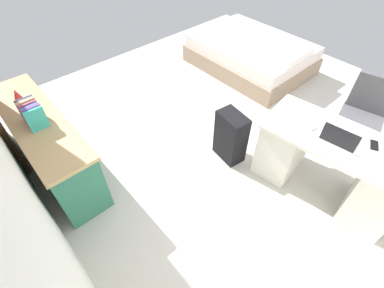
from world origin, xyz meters
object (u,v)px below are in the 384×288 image
object	(u,v)px
computer_mouse	(313,127)
office_chair	(359,121)
bed	(251,54)
laptop	(339,139)
cell_phone_near_laptop	(374,145)
suitcase_black	(231,137)
desk	(329,164)
credenza	(48,145)
figurine_small	(16,94)

from	to	relation	value
computer_mouse	office_chair	bearing A→B (deg)	-108.66
office_chair	bed	size ratio (longest dim) A/B	0.49
laptop	cell_phone_near_laptop	size ratio (longest dim) A/B	2.48
suitcase_black	computer_mouse	size ratio (longest dim) A/B	6.33
desk	suitcase_black	distance (m)	1.06
office_chair	computer_mouse	xyz separation A→B (m)	(0.17, 0.91, 0.34)
desk	laptop	xyz separation A→B (m)	(0.01, 0.07, 0.40)
suitcase_black	office_chair	bearing A→B (deg)	-117.62
laptop	cell_phone_near_laptop	xyz separation A→B (m)	(-0.24, -0.21, -0.04)
suitcase_black	bed	bearing A→B (deg)	-48.84
credenza	computer_mouse	xyz separation A→B (m)	(-1.92, -1.97, 0.38)
suitcase_black	cell_phone_near_laptop	distance (m)	1.40
desk	suitcase_black	bearing A→B (deg)	21.87
desk	cell_phone_near_laptop	size ratio (longest dim) A/B	11.16
laptop	cell_phone_near_laptop	bearing A→B (deg)	-138.73
credenza	laptop	world-z (taller)	laptop
computer_mouse	credenza	bearing A→B (deg)	37.87
suitcase_black	cell_phone_near_laptop	size ratio (longest dim) A/B	4.66
credenza	office_chair	bearing A→B (deg)	-125.95
desk	computer_mouse	world-z (taller)	computer_mouse
credenza	bed	size ratio (longest dim) A/B	0.95
credenza	cell_phone_near_laptop	bearing A→B (deg)	-138.04
office_chair	cell_phone_near_laptop	world-z (taller)	office_chair
office_chair	cell_phone_near_laptop	size ratio (longest dim) A/B	6.91
figurine_small	laptop	bearing A→B (deg)	-143.16
credenza	figurine_small	size ratio (longest dim) A/B	16.36
laptop	office_chair	bearing A→B (deg)	-84.34
suitcase_black	computer_mouse	xyz separation A→B (m)	(-0.71, -0.33, 0.44)
computer_mouse	figurine_small	world-z (taller)	figurine_small
computer_mouse	figurine_small	size ratio (longest dim) A/B	0.91
desk	computer_mouse	bearing A→B (deg)	13.14
bed	suitcase_black	size ratio (longest dim) A/B	3.00
desk	office_chair	distance (m)	0.85
laptop	figurine_small	xyz separation A→B (m)	(2.63, 1.97, 0.03)
desk	suitcase_black	world-z (taller)	desk
bed	figurine_small	world-z (taller)	figurine_small
office_chair	figurine_small	bearing A→B (deg)	48.66
suitcase_black	figurine_small	bearing A→B (deg)	52.70
suitcase_black	cell_phone_near_laptop	world-z (taller)	cell_phone_near_laptop
bed	computer_mouse	world-z (taller)	computer_mouse
cell_phone_near_laptop	figurine_small	distance (m)	3.60
suitcase_black	figurine_small	size ratio (longest dim) A/B	5.76
bed	cell_phone_near_laptop	bearing A→B (deg)	152.38
office_chair	credenza	bearing A→B (deg)	54.05
office_chair	computer_mouse	size ratio (longest dim) A/B	9.40
cell_phone_near_laptop	credenza	bearing A→B (deg)	17.98
office_chair	credenza	size ratio (longest dim) A/B	0.52
credenza	bed	bearing A→B (deg)	-90.41
office_chair	desk	bearing A→B (deg)	96.77
laptop	bed	bearing A→B (deg)	-34.26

